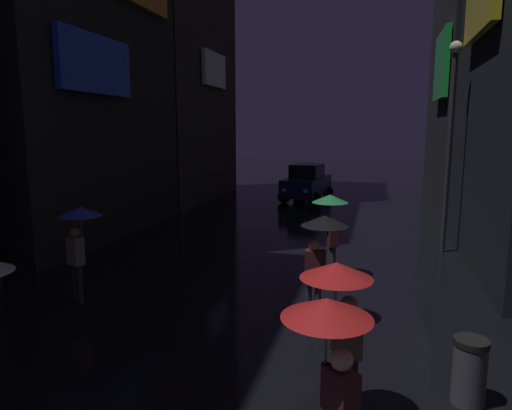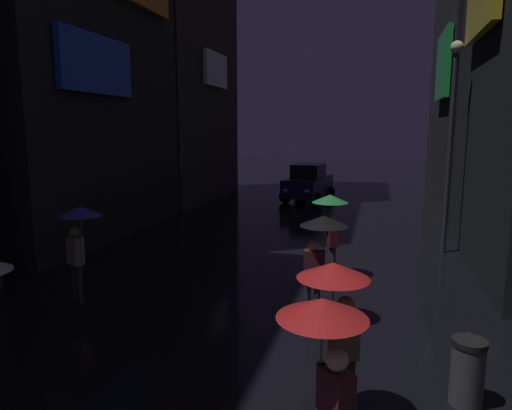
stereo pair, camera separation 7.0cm
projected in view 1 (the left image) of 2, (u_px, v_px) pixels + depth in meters
The scene contains 9 objects.
building_right_far at pixel (491, 13), 19.82m from camera, with size 4.25×8.62×17.40m.
pedestrian_midstreet_centre_black at pixel (321, 239), 8.62m from camera, with size 0.90×0.90×2.12m.
pedestrian_midstreet_left_blue at pixel (79, 228), 9.62m from camera, with size 0.90×0.90×2.12m.
pedestrian_near_crossing_red at pixel (340, 297), 5.63m from camera, with size 0.90×0.90×2.12m.
pedestrian_foreground_right_red at pixel (331, 344), 4.39m from camera, with size 0.90×0.90×2.12m.
pedestrian_far_right_green at pixel (331, 213), 11.33m from camera, with size 0.90×0.90×2.12m.
car_distant at pixel (307, 183), 24.10m from camera, with size 2.61×4.31×1.92m.
streetlamp_right_far at pixel (451, 126), 13.39m from camera, with size 0.36×0.36×6.22m.
trash_bin at pixel (469, 371), 6.20m from camera, with size 0.46×0.46×0.93m.
Camera 1 is at (2.97, -0.55, 3.72)m, focal length 32.00 mm.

